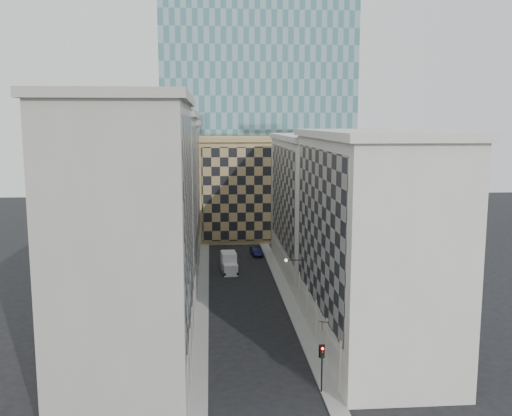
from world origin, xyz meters
TOP-DOWN VIEW (x-y plane):
  - sidewalk_west at (-5.25, 30.00)m, footprint 1.50×100.00m
  - sidewalk_east at (5.25, 30.00)m, footprint 1.50×100.00m
  - bldg_left_a at (-10.88, 11.00)m, footprint 10.80×22.80m
  - bldg_left_b at (-10.88, 33.00)m, footprint 10.80×22.80m
  - bldg_left_c at (-10.88, 55.00)m, footprint 10.80×22.80m
  - bldg_right_a at (10.88, 15.00)m, footprint 10.80×26.80m
  - bldg_right_b at (10.89, 42.00)m, footprint 10.80×28.80m
  - tan_block at (2.00, 67.90)m, footprint 16.80×14.80m
  - church_tower at (0.00, 82.00)m, footprint 7.20×7.20m
  - flagpoles_left at (-5.90, 6.00)m, footprint 0.10×6.33m
  - bracket_lamp at (4.38, 24.00)m, footprint 1.98×0.36m
  - traffic_light at (4.55, 4.79)m, footprint 0.49×0.42m
  - box_truck at (-1.56, 42.61)m, footprint 2.42×5.22m
  - dark_car at (3.17, 52.47)m, footprint 1.95×4.32m
  - shop_sign at (5.41, 9.39)m, footprint 0.86×0.76m

SIDE VIEW (x-z plane):
  - sidewalk_west at x=-5.25m, z-range 0.00..0.15m
  - sidewalk_east at x=5.25m, z-range 0.00..0.15m
  - dark_car at x=3.17m, z-range 0.00..1.38m
  - box_truck at x=-1.56m, z-range -0.18..2.61m
  - traffic_light at x=4.55m, z-range 0.99..4.87m
  - shop_sign at x=5.41m, z-range 3.39..4.27m
  - bracket_lamp at x=4.38m, z-range 6.02..6.38m
  - flagpoles_left at x=-5.90m, z-range 6.83..9.17m
  - tan_block at x=2.00m, z-range 0.04..18.84m
  - bldg_right_b at x=10.89m, z-range 0.00..19.70m
  - bldg_right_a at x=10.88m, z-range -0.03..20.67m
  - bldg_left_c at x=-10.88m, z-range -0.02..21.68m
  - bldg_left_b at x=-10.88m, z-range -0.03..22.67m
  - bldg_left_a at x=-10.88m, z-range -0.03..23.67m
  - church_tower at x=0.00m, z-range 1.20..52.70m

